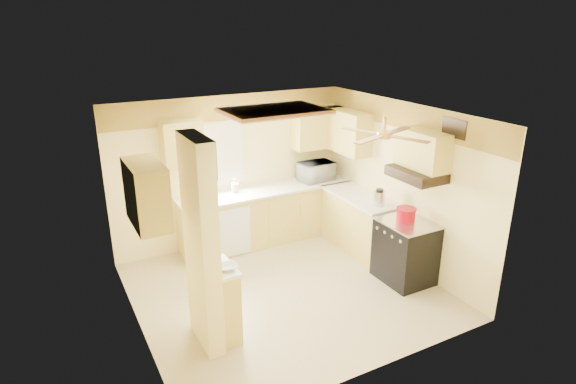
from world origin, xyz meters
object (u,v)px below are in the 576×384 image
microwave (316,171)px  kettle (379,198)px  bowl (228,267)px  dutch_oven (406,214)px  stove (405,251)px

microwave → kettle: bearing=96.3°
bowl → dutch_oven: 2.77m
kettle → stove: bearing=-90.5°
stove → bowl: bearing=-178.0°
stove → dutch_oven: dutch_oven is taller
kettle → bowl: bearing=-164.6°
microwave → kettle: microwave is taller
stove → bowl: bowl is taller
microwave → kettle: size_ratio=2.26×
dutch_oven → kettle: 0.60m
microwave → dutch_oven: 2.11m
stove → bowl: (-2.76, -0.10, 0.51)m
kettle → microwave: bearing=97.9°
dutch_oven → microwave: bearing=95.8°
microwave → bowl: 3.41m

